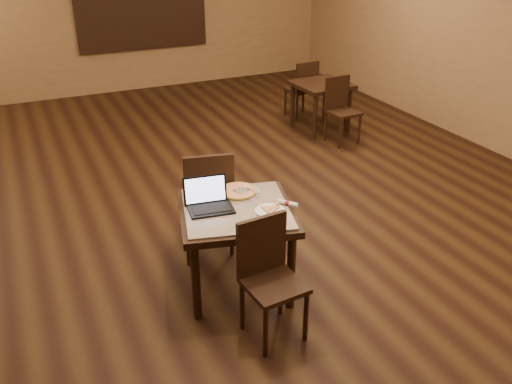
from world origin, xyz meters
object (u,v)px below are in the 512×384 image
other_table_a_chair_far (303,86)px  chair_main_far (208,196)px  chair_main_near (268,271)px  other_table_a (321,91)px  pizza_pan (238,192)px  tiled_table (236,219)px  laptop (208,200)px  other_table_a_chair_near (340,106)px

other_table_a_chair_far → chair_main_far: bearing=44.4°
chair_main_near → other_table_a: size_ratio=1.17×
pizza_pan → other_table_a_chair_far: other_table_a_chair_far is taller
tiled_table → other_table_a: bearing=63.5°
tiled_table → laptop: (-0.20, 0.11, 0.17)m
pizza_pan → other_table_a_chair_far: (2.57, 3.38, -0.25)m
laptop → other_table_a_chair_near: laptop is taller
other_table_a → other_table_a_chair_near: 0.54m
laptop → other_table_a_chair_near: 3.79m
chair_main_near → other_table_a_chair_far: chair_main_near is taller
chair_main_near → pizza_pan: 0.90m
other_table_a_chair_near → chair_main_far: bearing=-147.9°
other_table_a_chair_far → laptop: bearing=47.0°
pizza_pan → chair_main_far: bearing=110.6°
chair_main_far → other_table_a_chair_far: 4.05m
pizza_pan → other_table_a_chair_near: size_ratio=0.42×
tiled_table → chair_main_far: bearing=106.3°
chair_main_near → other_table_a: 4.58m
tiled_table → other_table_a_chair_far: 4.51m
chair_main_far → tiled_table: bearing=104.3°
tiled_table → pizza_pan: size_ratio=2.93×
laptop → chair_main_far: bearing=78.8°
pizza_pan → laptop: bearing=-157.4°
tiled_table → pizza_pan: 0.29m
chair_main_far → other_table_a_chair_near: chair_main_far is taller
laptop → pizza_pan: 0.35m
pizza_pan → other_table_a_chair_near: (2.56, 2.31, -0.25)m
laptop → chair_main_near: bearing=-66.6°
other_table_a → other_table_a_chair_far: size_ratio=0.88×
laptop → other_table_a_chair_near: size_ratio=0.43×
chair_main_far → pizza_pan: 0.44m
tiled_table → other_table_a_chair_near: size_ratio=1.22×
other_table_a_chair_near → pizza_pan: bearing=-141.5°
chair_main_near → chair_main_far: (-0.01, 1.23, 0.05)m
chair_main_far → chair_main_near: bearing=103.1°
laptop → other_table_a_chair_far: (2.89, 3.52, -0.31)m
other_table_a → other_table_a_chair_far: 0.54m
laptop → other_table_a_chair_far: laptop is taller
other_table_a_chair_near → other_table_a_chair_far: size_ratio=1.00×
other_table_a → tiled_table: bearing=-134.6°
other_table_a → other_table_a_chair_far: other_table_a_chair_far is taller
tiled_table → other_table_a: tiled_table is taller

